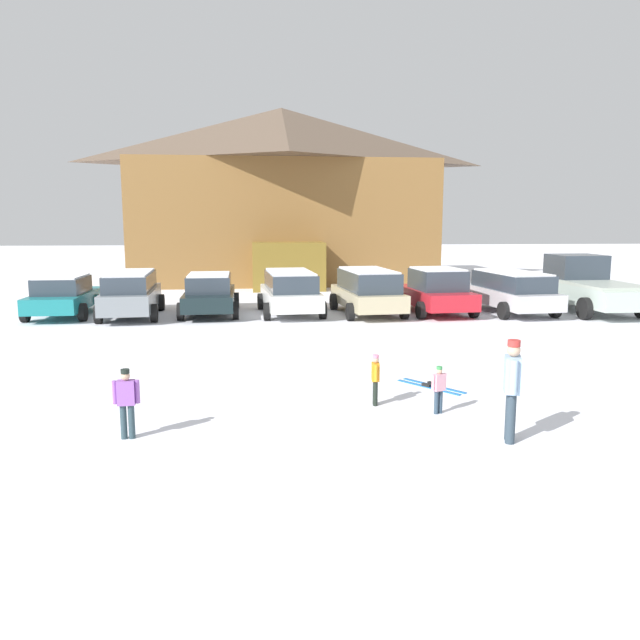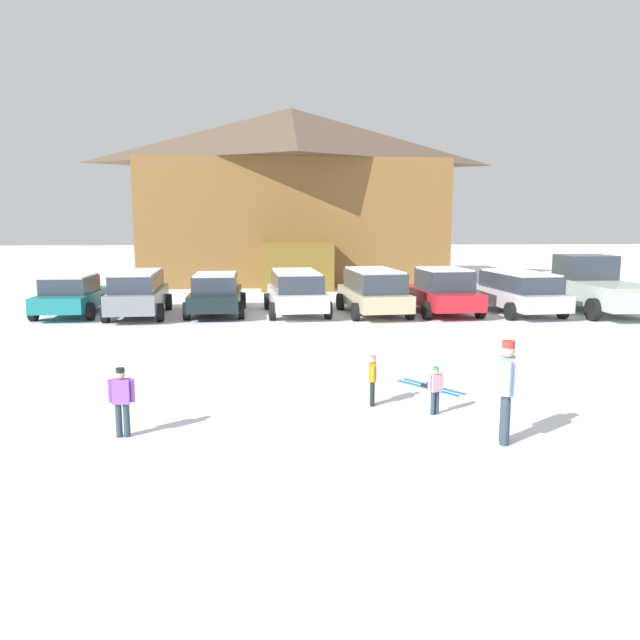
# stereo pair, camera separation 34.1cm
# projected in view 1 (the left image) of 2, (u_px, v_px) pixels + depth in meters

# --- Properties ---
(ground) EXTENTS (160.00, 160.00, 0.00)m
(ground) POSITION_uv_depth(u_px,v_px,m) (405.00, 505.00, 7.83)
(ground) COLOR white
(ski_lodge) EXTENTS (17.22, 11.93, 9.80)m
(ski_lodge) POSITION_uv_depth(u_px,v_px,m) (282.00, 194.00, 36.14)
(ski_lodge) COLOR brown
(ski_lodge) RESTS_ON ground
(parked_teal_hatchback) EXTENTS (2.27, 4.34, 1.51)m
(parked_teal_hatchback) POSITION_uv_depth(u_px,v_px,m) (64.00, 295.00, 22.90)
(parked_teal_hatchback) COLOR #1A787C
(parked_teal_hatchback) RESTS_ON ground
(parked_grey_wagon) EXTENTS (2.36, 4.78, 1.66)m
(parked_grey_wagon) POSITION_uv_depth(u_px,v_px,m) (131.00, 292.00, 22.78)
(parked_grey_wagon) COLOR gray
(parked_grey_wagon) RESTS_ON ground
(parked_black_sedan) EXTENTS (2.31, 4.64, 1.55)m
(parked_black_sedan) POSITION_uv_depth(u_px,v_px,m) (210.00, 293.00, 23.37)
(parked_black_sedan) COLOR black
(parked_black_sedan) RESTS_ON ground
(parked_white_suv) EXTENTS (2.54, 4.68, 1.63)m
(parked_white_suv) POSITION_uv_depth(u_px,v_px,m) (290.00, 291.00, 23.42)
(parked_white_suv) COLOR silver
(parked_white_suv) RESTS_ON ground
(parked_beige_suv) EXTENTS (2.58, 4.67, 1.70)m
(parked_beige_suv) POSITION_uv_depth(u_px,v_px,m) (368.00, 290.00, 23.35)
(parked_beige_suv) COLOR tan
(parked_beige_suv) RESTS_ON ground
(parked_red_sedan) EXTENTS (2.53, 4.37, 1.74)m
(parked_red_sedan) POSITION_uv_depth(u_px,v_px,m) (436.00, 291.00, 23.57)
(parked_red_sedan) COLOR red
(parked_red_sedan) RESTS_ON ground
(parked_silver_wagon) EXTENTS (2.64, 4.90, 1.59)m
(parked_silver_wagon) POSITION_uv_depth(u_px,v_px,m) (511.00, 290.00, 23.71)
(parked_silver_wagon) COLOR silver
(parked_silver_wagon) RESTS_ON ground
(pickup_truck) EXTENTS (2.62, 5.70, 2.15)m
(pickup_truck) POSITION_uv_depth(u_px,v_px,m) (586.00, 286.00, 24.11)
(pickup_truck) COLOR #AEC0B4
(pickup_truck) RESTS_ON ground
(skier_child_in_pink_snowsuit) EXTENTS (0.31, 0.21, 0.89)m
(skier_child_in_pink_snowsuit) POSITION_uv_depth(u_px,v_px,m) (439.00, 387.00, 11.43)
(skier_child_in_pink_snowsuit) COLOR #2D4051
(skier_child_in_pink_snowsuit) RESTS_ON ground
(skier_child_in_orange_jacket) EXTENTS (0.16, 0.37, 0.99)m
(skier_child_in_orange_jacket) POSITION_uv_depth(u_px,v_px,m) (375.00, 377.00, 11.95)
(skier_child_in_orange_jacket) COLOR black
(skier_child_in_orange_jacket) RESTS_ON ground
(skier_adult_in_blue_parka) EXTENTS (0.35, 0.60, 1.67)m
(skier_adult_in_blue_parka) POSITION_uv_depth(u_px,v_px,m) (512.00, 385.00, 9.91)
(skier_adult_in_blue_parka) COLOR #2D3B47
(skier_adult_in_blue_parka) RESTS_ON ground
(skier_child_in_purple_jacket) EXTENTS (0.43, 0.18, 1.16)m
(skier_child_in_purple_jacket) POSITION_uv_depth(u_px,v_px,m) (126.00, 400.00, 10.09)
(skier_child_in_purple_jacket) COLOR #2B4048
(skier_child_in_purple_jacket) RESTS_ON ground
(pair_of_skis) EXTENTS (1.23, 1.46, 0.08)m
(pair_of_skis) POSITION_uv_depth(u_px,v_px,m) (431.00, 386.00, 13.33)
(pair_of_skis) COLOR blue
(pair_of_skis) RESTS_ON ground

